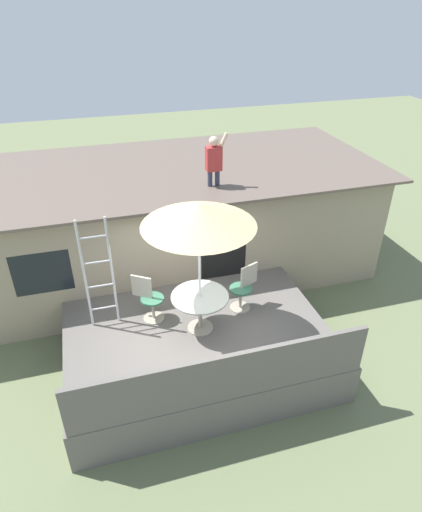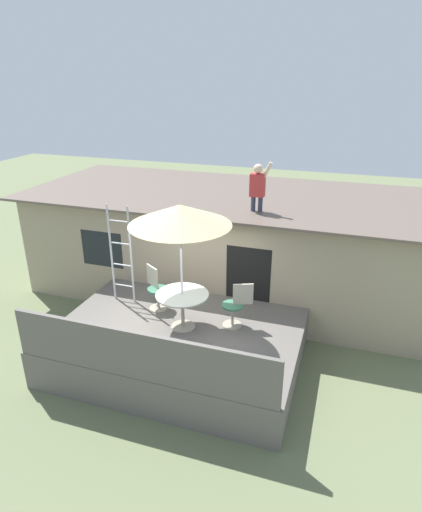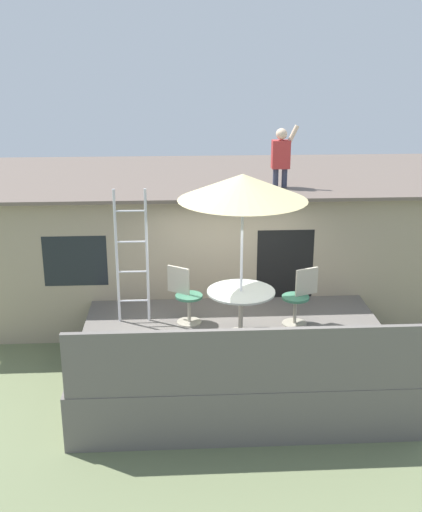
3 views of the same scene
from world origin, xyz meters
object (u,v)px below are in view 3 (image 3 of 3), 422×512
object	(u,v)px
patio_table	(241,300)
patio_chair_left	(185,296)
patio_umbrella	(243,187)
person_figure	(281,153)
patio_chair_right	(299,297)
step_ladder	(132,257)

from	to	relation	value
patio_table	patio_chair_left	distance (m)	1.03
patio_umbrella	person_figure	distance (m)	2.42
patio_table	patio_umbrella	distance (m)	1.76
patio_umbrella	person_figure	world-z (taller)	person_figure
patio_chair_right	patio_chair_left	bearing A→B (deg)	-27.53
person_figure	patio_chair_left	world-z (taller)	person_figure
patio_umbrella	patio_chair_right	xyz separation A→B (m)	(0.99, 0.40, -1.89)
step_ladder	patio_chair_left	bearing A→B (deg)	-6.25
patio_chair_right	patio_umbrella	bearing A→B (deg)	-0.00
patio_umbrella	person_figure	xyz separation A→B (m)	(0.92, 2.23, 0.13)
patio_table	step_ladder	xyz separation A→B (m)	(-1.68, 0.66, 0.51)
patio_table	patio_chair_left	size ratio (longest dim) A/B	1.13
patio_table	patio_umbrella	world-z (taller)	patio_umbrella
patio_umbrella	patio_chair_left	size ratio (longest dim) A/B	2.76
patio_umbrella	person_figure	size ratio (longest dim) A/B	2.29
patio_chair_right	patio_table	bearing A→B (deg)	-0.00
patio_umbrella	step_ladder	size ratio (longest dim) A/B	1.15
patio_chair_left	patio_chair_right	bearing A→B (deg)	28.89
patio_table	patio_chair_right	size ratio (longest dim) A/B	1.13
patio_table	person_figure	bearing A→B (deg)	67.50
patio_umbrella	step_ladder	world-z (taller)	patio_umbrella
step_ladder	patio_chair_right	xyz separation A→B (m)	(2.66, -0.26, -0.64)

